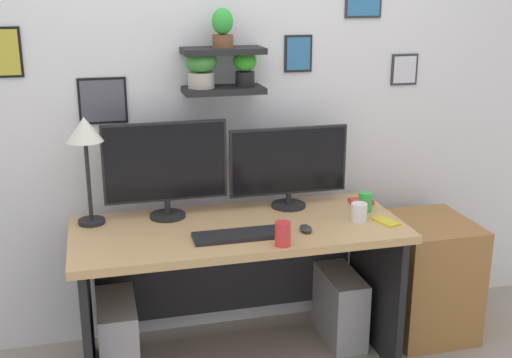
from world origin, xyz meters
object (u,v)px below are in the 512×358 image
pen_cup (365,202)px  computer_tower_left (119,342)px  desk (236,261)px  desk_lamp (85,139)px  water_cup (283,234)px  keyboard (241,235)px  computer_mouse (306,229)px  cell_phone (386,221)px  monitor_left (166,166)px  monitor_right (289,165)px  scissors_tray (361,201)px  drawer_cabinet (427,277)px  coffee_mug (359,212)px  computer_tower_right (340,306)px

pen_cup → computer_tower_left: (-1.28, -0.07, -0.58)m
desk → desk_lamp: 0.95m
water_cup → computer_tower_left: 0.98m
computer_tower_left → keyboard: bearing=-11.8°
computer_mouse → cell_phone: computer_mouse is taller
monitor_left → monitor_right: bearing=-0.0°
scissors_tray → drawer_cabinet: size_ratio=0.18×
drawer_cabinet → computer_tower_left: drawer_cabinet is taller
monitor_right → scissors_tray: (0.39, -0.05, -0.22)m
computer_mouse → drawer_cabinet: computer_mouse is taller
coffee_mug → pen_cup: pen_cup is taller
desk_lamp → computer_tower_right: bearing=-5.2°
scissors_tray → computer_tower_right: 0.59m
keyboard → computer_tower_right: bearing=21.5°
desk → computer_mouse: bearing=-35.1°
keyboard → computer_mouse: bearing=-1.5°
computer_tower_left → drawer_cabinet: bearing=2.8°
desk → coffee_mug: coffee_mug is taller
monitor_right → desk_lamp: size_ratio=1.18×
coffee_mug → water_cup: 0.50m
keyboard → computer_tower_right: keyboard is taller
computer_tower_left → desk_lamp: bearing=109.9°
monitor_right → cell_phone: size_ratio=4.45×
desk → monitor_left: monitor_left is taller
computer_tower_right → pen_cup: bearing=-29.3°
pen_cup → drawer_cabinet: bearing=2.5°
cell_phone → computer_tower_left: cell_phone is taller
cell_phone → scissors_tray: scissors_tray is taller
coffee_mug → water_cup: water_cup is taller
pen_cup → monitor_right: bearing=154.3°
pen_cup → scissors_tray: (0.03, 0.12, -0.04)m
monitor_right → drawer_cabinet: (0.76, -0.16, -0.65)m
computer_mouse → coffee_mug: size_ratio=1.00×
keyboard → monitor_left: bearing=129.3°
coffee_mug → pen_cup: 0.15m
cell_phone → coffee_mug: 0.14m
desk_lamp → computer_tower_left: (0.08, -0.23, -0.96)m
desk → desk_lamp: desk_lamp is taller
keyboard → water_cup: (0.16, -0.14, 0.05)m
computer_tower_right → water_cup: bearing=-139.5°
pen_cup → computer_tower_right: size_ratio=0.25×
water_cup → computer_tower_right: water_cup is taller
scissors_tray → coffee_mug: bearing=-115.6°
monitor_right → computer_tower_left: (-0.92, -0.24, -0.76)m
coffee_mug → computer_tower_right: 0.63m
keyboard → computer_tower_left: 0.81m
desk → drawer_cabinet: (1.08, 0.01, -0.21)m
desk → keyboard: keyboard is taller
scissors_tray → computer_tower_left: (-1.31, -0.19, -0.55)m
monitor_right → computer_tower_right: 0.84m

